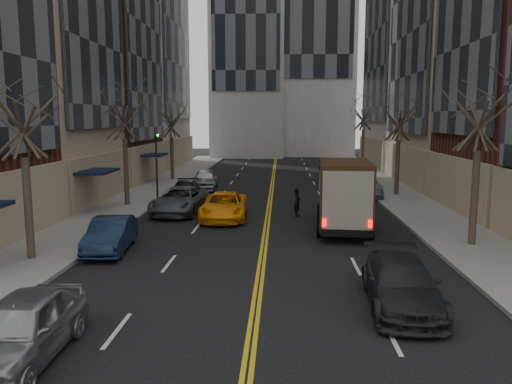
# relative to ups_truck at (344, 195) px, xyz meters

# --- Properties ---
(ground) EXTENTS (160.00, 160.00, 0.00)m
(ground) POSITION_rel_ups_truck_xyz_m (-3.77, -14.04, -1.72)
(ground) COLOR black
(ground) RESTS_ON ground
(sidewalk_left) EXTENTS (4.00, 66.00, 0.15)m
(sidewalk_left) POSITION_rel_ups_truck_xyz_m (-12.77, 12.96, -1.64)
(sidewalk_left) COLOR slate
(sidewalk_left) RESTS_ON ground
(sidewalk_right) EXTENTS (4.00, 66.00, 0.15)m
(sidewalk_right) POSITION_rel_ups_truck_xyz_m (5.23, 12.96, -1.64)
(sidewalk_right) COLOR slate
(sidewalk_right) RESTS_ON ground
(tree_lf_near) EXTENTS (3.20, 3.20, 8.41)m
(tree_lf_near) POSITION_rel_ups_truck_xyz_m (-12.57, -6.04, 4.52)
(tree_lf_near) COLOR #382D23
(tree_lf_near) RESTS_ON sidewalk_left
(tree_lf_mid) EXTENTS (3.20, 3.20, 8.91)m
(tree_lf_mid) POSITION_rel_ups_truck_xyz_m (-12.57, 5.96, 4.88)
(tree_lf_mid) COLOR #382D23
(tree_lf_mid) RESTS_ON sidewalk_left
(tree_lf_far) EXTENTS (3.20, 3.20, 8.12)m
(tree_lf_far) POSITION_rel_ups_truck_xyz_m (-12.57, 18.96, 4.31)
(tree_lf_far) COLOR #382D23
(tree_lf_far) RESTS_ON sidewalk_left
(tree_rt_near) EXTENTS (3.20, 3.20, 8.71)m
(tree_rt_near) POSITION_rel_ups_truck_xyz_m (5.03, -3.04, 4.74)
(tree_rt_near) COLOR #382D23
(tree_rt_near) RESTS_ON sidewalk_right
(tree_rt_mid) EXTENTS (3.20, 3.20, 8.32)m
(tree_rt_mid) POSITION_rel_ups_truck_xyz_m (5.03, 10.96, 4.45)
(tree_rt_mid) COLOR #382D23
(tree_rt_mid) RESTS_ON sidewalk_right
(tree_rt_far) EXTENTS (3.20, 3.20, 9.11)m
(tree_rt_far) POSITION_rel_ups_truck_xyz_m (5.03, 25.96, 5.02)
(tree_rt_far) COLOR #382D23
(tree_rt_far) RESTS_ON sidewalk_right
(traffic_signal) EXTENTS (0.29, 0.26, 4.70)m
(traffic_signal) POSITION_rel_ups_truck_xyz_m (-11.17, 7.95, 1.10)
(traffic_signal) COLOR black
(traffic_signal) RESTS_ON sidewalk_left
(ups_truck) EXTENTS (2.91, 6.38, 3.41)m
(ups_truck) POSITION_rel_ups_truck_xyz_m (0.00, 0.00, 0.00)
(ups_truck) COLOR black
(ups_truck) RESTS_ON ground
(observer_sedan) EXTENTS (2.26, 4.94, 1.40)m
(observer_sedan) POSITION_rel_ups_truck_xyz_m (0.43, -10.03, -1.02)
(observer_sedan) COLOR black
(observer_sedan) RESTS_ON ground
(taxi) EXTENTS (2.53, 5.21, 1.43)m
(taxi) POSITION_rel_ups_truck_xyz_m (-6.13, 2.38, -1.00)
(taxi) COLOR #FC9A0A
(taxi) RESTS_ON ground
(pedestrian) EXTENTS (0.49, 0.64, 1.59)m
(pedestrian) POSITION_rel_ups_truck_xyz_m (-2.14, 3.44, -0.92)
(pedestrian) COLOR black
(pedestrian) RESTS_ON ground
(parked_lf_a) EXTENTS (1.90, 4.50, 1.52)m
(parked_lf_a) POSITION_rel_ups_truck_xyz_m (-8.87, -13.75, -0.96)
(parked_lf_a) COLOR #989A9F
(parked_lf_a) RESTS_ON ground
(parked_lf_b) EXTENTS (1.87, 4.33, 1.39)m
(parked_lf_b) POSITION_rel_ups_truck_xyz_m (-10.04, -4.40, -1.02)
(parked_lf_b) COLOR #101D33
(parked_lf_b) RESTS_ON ground
(parked_lf_c) EXTENTS (2.88, 5.57, 1.50)m
(parked_lf_c) POSITION_rel_ups_truck_xyz_m (-8.87, 3.93, -0.97)
(parked_lf_c) COLOR #4C5054
(parked_lf_c) RESTS_ON ground
(parked_lf_d) EXTENTS (2.15, 4.61, 1.30)m
(parked_lf_d) POSITION_rel_ups_truck_xyz_m (-9.41, 8.40, -1.07)
(parked_lf_d) COLOR black
(parked_lf_d) RESTS_ON ground
(parked_lf_e) EXTENTS (2.14, 4.63, 1.53)m
(parked_lf_e) POSITION_rel_ups_truck_xyz_m (-8.87, 13.60, -0.95)
(parked_lf_e) COLOR #A4A7AC
(parked_lf_e) RESTS_ON ground
(parked_rt_a) EXTENTS (2.23, 5.06, 1.61)m
(parked_rt_a) POSITION_rel_ups_truck_xyz_m (2.53, 10.58, -0.91)
(parked_rt_a) COLOR #44464B
(parked_rt_a) RESTS_ON ground
(parked_rt_b) EXTENTS (3.13, 6.10, 1.65)m
(parked_rt_b) POSITION_rel_ups_truck_xyz_m (2.53, 18.45, -0.89)
(parked_rt_b) COLOR #9D9EA4
(parked_rt_b) RESTS_ON ground
(parked_rt_c) EXTENTS (2.36, 4.65, 1.29)m
(parked_rt_c) POSITION_rel_ups_truck_xyz_m (1.75, 23.65, -1.07)
(parked_rt_c) COLOR black
(parked_rt_c) RESTS_ON ground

